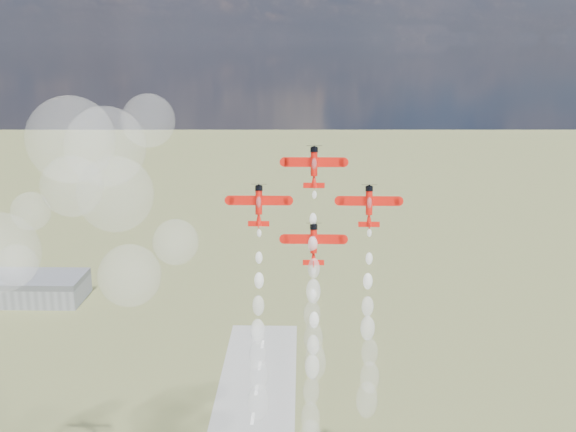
{
  "coord_description": "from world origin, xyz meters",
  "views": [
    {
      "loc": [
        17.07,
        -142.11,
        130.34
      ],
      "look_at": [
        13.84,
        9.62,
        90.41
      ],
      "focal_mm": 42.0,
      "sensor_mm": 36.0,
      "label": 1
    }
  ],
  "objects_px": {
    "plane_left": "(259,204)",
    "plane_right": "(369,205)",
    "plane_slot": "(314,243)",
    "plane_lead": "(314,166)",
    "hangar": "(35,288)"
  },
  "relations": [
    {
      "from": "plane_right",
      "to": "plane_slot",
      "type": "relative_size",
      "value": 1.0
    },
    {
      "from": "plane_left",
      "to": "plane_slot",
      "type": "distance_m",
      "value": 15.62
    },
    {
      "from": "plane_lead",
      "to": "plane_right",
      "type": "bearing_deg",
      "value": -9.02
    },
    {
      "from": "plane_left",
      "to": "plane_right",
      "type": "height_order",
      "value": "same"
    },
    {
      "from": "hangar",
      "to": "plane_right",
      "type": "xyz_separation_m",
      "value": [
        152.64,
        -170.45,
        86.65
      ]
    },
    {
      "from": "plane_slot",
      "to": "plane_lead",
      "type": "bearing_deg",
      "value": 90.0
    },
    {
      "from": "plane_left",
      "to": "plane_right",
      "type": "bearing_deg",
      "value": 0.0
    },
    {
      "from": "plane_right",
      "to": "plane_slot",
      "type": "height_order",
      "value": "plane_right"
    },
    {
      "from": "plane_left",
      "to": "plane_lead",
      "type": "bearing_deg",
      "value": 9.02
    },
    {
      "from": "plane_lead",
      "to": "plane_slot",
      "type": "height_order",
      "value": "plane_lead"
    },
    {
      "from": "plane_left",
      "to": "plane_slot",
      "type": "xyz_separation_m",
      "value": [
        12.8,
        -2.03,
        -8.72
      ]
    },
    {
      "from": "plane_right",
      "to": "plane_slot",
      "type": "xyz_separation_m",
      "value": [
        -12.8,
        -2.03,
        -8.72
      ]
    },
    {
      "from": "hangar",
      "to": "plane_lead",
      "type": "distance_m",
      "value": 238.78
    },
    {
      "from": "plane_slot",
      "to": "plane_left",
      "type": "bearing_deg",
      "value": 170.98
    },
    {
      "from": "hangar",
      "to": "plane_lead",
      "type": "bearing_deg",
      "value": -50.3
    }
  ]
}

